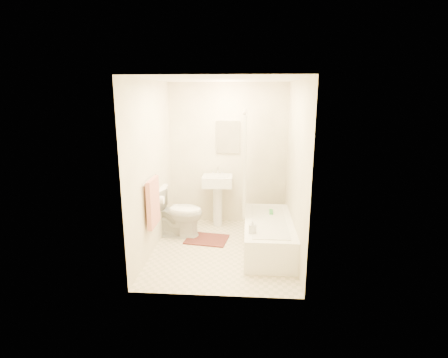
# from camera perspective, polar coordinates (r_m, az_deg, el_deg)

# --- Properties ---
(floor) EXTENTS (2.40, 2.40, 0.00)m
(floor) POSITION_cam_1_polar(r_m,az_deg,el_deg) (5.21, -0.20, -11.41)
(floor) COLOR beige
(floor) RESTS_ON ground
(ceiling) EXTENTS (2.40, 2.40, 0.00)m
(ceiling) POSITION_cam_1_polar(r_m,az_deg,el_deg) (4.71, -0.22, 16.00)
(ceiling) COLOR white
(ceiling) RESTS_ON ground
(wall_back) EXTENTS (2.00, 0.02, 2.40)m
(wall_back) POSITION_cam_1_polar(r_m,az_deg,el_deg) (5.99, 0.65, 4.04)
(wall_back) COLOR beige
(wall_back) RESTS_ON ground
(wall_left) EXTENTS (0.02, 2.40, 2.40)m
(wall_left) POSITION_cam_1_polar(r_m,az_deg,el_deg) (4.99, -11.74, 1.74)
(wall_left) COLOR beige
(wall_left) RESTS_ON ground
(wall_right) EXTENTS (0.02, 2.40, 2.40)m
(wall_right) POSITION_cam_1_polar(r_m,az_deg,el_deg) (4.85, 11.66, 1.38)
(wall_right) COLOR beige
(wall_right) RESTS_ON ground
(mirror) EXTENTS (0.40, 0.03, 0.55)m
(mirror) POSITION_cam_1_polar(r_m,az_deg,el_deg) (5.93, 0.64, 6.86)
(mirror) COLOR white
(mirror) RESTS_ON wall_back
(curtain_rod) EXTENTS (0.03, 1.70, 0.03)m
(curtain_rod) POSITION_cam_1_polar(r_m,az_deg,el_deg) (4.80, 3.51, 11.17)
(curtain_rod) COLOR silver
(curtain_rod) RESTS_ON wall_back
(shower_curtain) EXTENTS (0.04, 0.80, 1.55)m
(shower_curtain) POSITION_cam_1_polar(r_m,az_deg,el_deg) (5.29, 3.44, 2.91)
(shower_curtain) COLOR silver
(shower_curtain) RESTS_ON curtain_rod
(towel_bar) EXTENTS (0.02, 0.60, 0.02)m
(towel_bar) POSITION_cam_1_polar(r_m,az_deg,el_deg) (4.77, -12.02, -0.08)
(towel_bar) COLOR silver
(towel_bar) RESTS_ON wall_left
(towel) EXTENTS (0.06, 0.45, 0.66)m
(towel) POSITION_cam_1_polar(r_m,az_deg,el_deg) (4.85, -11.49, -3.76)
(towel) COLOR #CC7266
(towel) RESTS_ON towel_bar
(toilet_paper) EXTENTS (0.11, 0.12, 0.12)m
(toilet_paper) POSITION_cam_1_polar(r_m,az_deg,el_deg) (5.21, -10.37, -3.37)
(toilet_paper) COLOR white
(toilet_paper) RESTS_ON wall_left
(toilet) EXTENTS (0.85, 0.54, 0.79)m
(toilet) POSITION_cam_1_polar(r_m,az_deg,el_deg) (5.59, -7.56, -5.35)
(toilet) COLOR white
(toilet) RESTS_ON floor
(sink) EXTENTS (0.50, 0.41, 0.96)m
(sink) POSITION_cam_1_polar(r_m,az_deg,el_deg) (5.93, -1.06, -3.22)
(sink) COLOR silver
(sink) RESTS_ON floor
(bathtub) EXTENTS (0.68, 1.56, 0.44)m
(bathtub) POSITION_cam_1_polar(r_m,az_deg,el_deg) (5.17, 7.24, -9.05)
(bathtub) COLOR white
(bathtub) RESTS_ON floor
(bath_mat) EXTENTS (0.69, 0.56, 0.02)m
(bath_mat) POSITION_cam_1_polar(r_m,az_deg,el_deg) (5.52, -2.83, -9.80)
(bath_mat) COLOR #4D241E
(bath_mat) RESTS_ON floor
(soap_bottle) EXTENTS (0.10, 0.10, 0.18)m
(soap_bottle) POSITION_cam_1_polar(r_m,az_deg,el_deg) (4.61, 4.69, -7.80)
(soap_bottle) COLOR white
(soap_bottle) RESTS_ON bathtub
(scrub_brush) EXTENTS (0.07, 0.19, 0.04)m
(scrub_brush) POSITION_cam_1_polar(r_m,az_deg,el_deg) (5.40, 7.71, -5.36)
(scrub_brush) COLOR green
(scrub_brush) RESTS_ON bathtub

